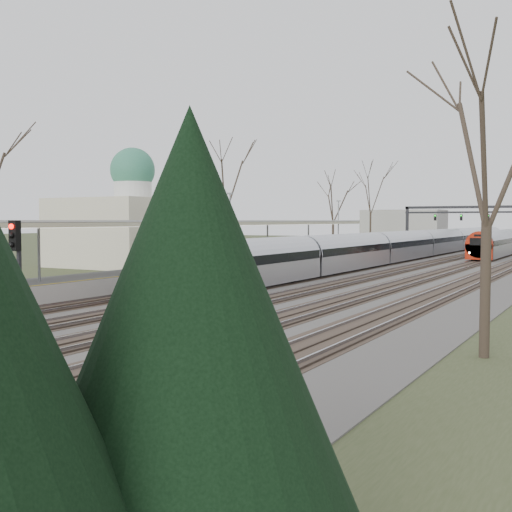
# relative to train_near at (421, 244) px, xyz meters

# --- Properties ---
(track_bed) EXTENTS (24.00, 160.00, 0.22)m
(track_bed) POSITION_rel_train_near_xyz_m (2.76, -10.02, -1.42)
(track_bed) COLOR #474442
(track_bed) RESTS_ON ground
(platform) EXTENTS (3.50, 69.00, 1.00)m
(platform) POSITION_rel_train_near_xyz_m (-6.55, -27.52, -0.98)
(platform) COLOR #9E9B93
(platform) RESTS_ON ground
(canopy) EXTENTS (4.10, 50.00, 3.11)m
(canopy) POSITION_rel_train_near_xyz_m (-6.55, -32.04, 2.45)
(canopy) COLOR slate
(canopy) RESTS_ON platform
(dome_building) EXTENTS (10.00, 8.00, 10.30)m
(dome_building) POSITION_rel_train_near_xyz_m (-19.21, -27.02, 2.24)
(dome_building) COLOR beige
(dome_building) RESTS_ON ground
(signal_gantry) EXTENTS (21.00, 0.59, 6.08)m
(signal_gantry) POSITION_rel_train_near_xyz_m (2.79, 19.96, 3.43)
(signal_gantry) COLOR black
(signal_gantry) RESTS_ON ground
(tree_west_far) EXTENTS (5.50, 5.50, 11.33)m
(tree_west_far) POSITION_rel_train_near_xyz_m (-14.50, -17.02, 6.54)
(tree_west_far) COLOR #2D231C
(tree_west_far) RESTS_ON ground
(tree_east_near) EXTENTS (4.50, 4.50, 9.27)m
(tree_east_near) POSITION_rel_train_near_xyz_m (15.50, -50.02, 5.08)
(tree_east_near) COLOR #2D231C
(tree_east_near) RESTS_ON ground
(train_near) EXTENTS (2.62, 90.21, 3.05)m
(train_near) POSITION_rel_train_near_xyz_m (0.00, 0.00, 0.00)
(train_near) COLOR #B6B8C1
(train_near) RESTS_ON ground
(signal_post) EXTENTS (0.35, 0.45, 4.10)m
(signal_post) POSITION_rel_train_near_xyz_m (1.75, -55.28, 1.25)
(signal_post) COLOR black
(signal_post) RESTS_ON ground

